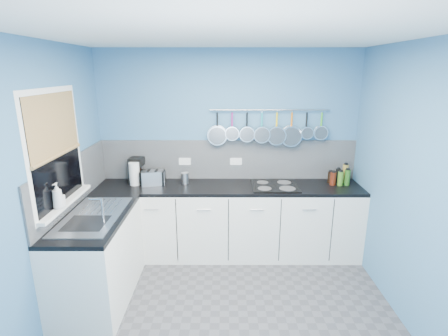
{
  "coord_description": "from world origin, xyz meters",
  "views": [
    {
      "loc": [
        -0.04,
        -2.74,
        2.25
      ],
      "look_at": [
        -0.05,
        0.75,
        1.25
      ],
      "focal_mm": 27.64,
      "sensor_mm": 36.0,
      "label": 1
    }
  ],
  "objects_px": {
    "soap_bottle_a": "(57,196)",
    "toaster": "(153,178)",
    "paper_towel": "(134,174)",
    "hob": "(275,186)",
    "soap_bottle_b": "(59,199)",
    "canister": "(185,178)",
    "coffee_maker": "(137,170)"
  },
  "relations": [
    {
      "from": "coffee_maker",
      "to": "hob",
      "type": "height_order",
      "value": "coffee_maker"
    },
    {
      "from": "toaster",
      "to": "paper_towel",
      "type": "bearing_deg",
      "value": 168.92
    },
    {
      "from": "soap_bottle_a",
      "to": "hob",
      "type": "distance_m",
      "value": 2.35
    },
    {
      "from": "hob",
      "to": "paper_towel",
      "type": "bearing_deg",
      "value": 178.14
    },
    {
      "from": "soap_bottle_b",
      "to": "hob",
      "type": "xyz_separation_m",
      "value": [
        2.09,
        1.03,
        -0.23
      ]
    },
    {
      "from": "soap_bottle_a",
      "to": "hob",
      "type": "bearing_deg",
      "value": 26.72
    },
    {
      "from": "soap_bottle_b",
      "to": "hob",
      "type": "distance_m",
      "value": 2.34
    },
    {
      "from": "canister",
      "to": "hob",
      "type": "distance_m",
      "value": 1.1
    },
    {
      "from": "soap_bottle_a",
      "to": "coffee_maker",
      "type": "distance_m",
      "value": 1.27
    },
    {
      "from": "paper_towel",
      "to": "hob",
      "type": "xyz_separation_m",
      "value": [
        1.69,
        -0.06,
        -0.13
      ]
    },
    {
      "from": "paper_towel",
      "to": "canister",
      "type": "distance_m",
      "value": 0.61
    },
    {
      "from": "soap_bottle_a",
      "to": "soap_bottle_b",
      "type": "bearing_deg",
      "value": 90.0
    },
    {
      "from": "coffee_maker",
      "to": "canister",
      "type": "relative_size",
      "value": 2.25
    },
    {
      "from": "soap_bottle_a",
      "to": "toaster",
      "type": "distance_m",
      "value": 1.29
    },
    {
      "from": "canister",
      "to": "soap_bottle_b",
      "type": "bearing_deg",
      "value": -131.26
    },
    {
      "from": "coffee_maker",
      "to": "soap_bottle_a",
      "type": "bearing_deg",
      "value": -102.84
    },
    {
      "from": "soap_bottle_b",
      "to": "toaster",
      "type": "distance_m",
      "value": 1.27
    },
    {
      "from": "soap_bottle_a",
      "to": "soap_bottle_b",
      "type": "distance_m",
      "value": 0.04
    },
    {
      "from": "paper_towel",
      "to": "coffee_maker",
      "type": "height_order",
      "value": "coffee_maker"
    },
    {
      "from": "hob",
      "to": "canister",
      "type": "bearing_deg",
      "value": 174.53
    },
    {
      "from": "coffee_maker",
      "to": "hob",
      "type": "relative_size",
      "value": 0.57
    },
    {
      "from": "canister",
      "to": "hob",
      "type": "bearing_deg",
      "value": -5.47
    },
    {
      "from": "paper_towel",
      "to": "hob",
      "type": "relative_size",
      "value": 0.51
    },
    {
      "from": "toaster",
      "to": "canister",
      "type": "bearing_deg",
      "value": -8.08
    },
    {
      "from": "paper_towel",
      "to": "coffee_maker",
      "type": "bearing_deg",
      "value": 87.38
    },
    {
      "from": "soap_bottle_a",
      "to": "toaster",
      "type": "height_order",
      "value": "soap_bottle_a"
    },
    {
      "from": "coffee_maker",
      "to": "canister",
      "type": "distance_m",
      "value": 0.61
    },
    {
      "from": "paper_towel",
      "to": "hob",
      "type": "height_order",
      "value": "paper_towel"
    },
    {
      "from": "soap_bottle_b",
      "to": "canister",
      "type": "xyz_separation_m",
      "value": [
        1.0,
        1.14,
        -0.17
      ]
    },
    {
      "from": "soap_bottle_b",
      "to": "canister",
      "type": "relative_size",
      "value": 1.24
    },
    {
      "from": "coffee_maker",
      "to": "hob",
      "type": "bearing_deg",
      "value": 0.63
    },
    {
      "from": "paper_towel",
      "to": "canister",
      "type": "height_order",
      "value": "paper_towel"
    }
  ]
}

